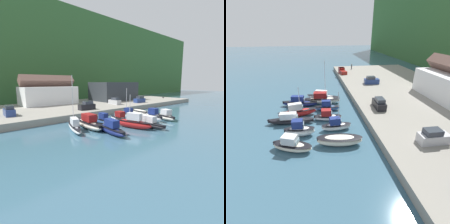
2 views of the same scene
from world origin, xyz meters
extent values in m
plane|color=#385B70|center=(0.00, 0.00, 0.00)|extent=(320.00, 320.00, 0.00)
cube|color=#386633|center=(0.00, 77.27, 20.92)|extent=(240.00, 50.56, 41.84)
cube|color=gray|center=(0.00, 26.17, 0.69)|extent=(92.89, 29.06, 1.39)
cube|color=white|center=(-5.55, 33.06, 4.15)|extent=(16.33, 8.75, 5.52)
cube|color=brown|center=(-5.55, 33.06, 8.73)|extent=(16.65, 3.64, 3.64)
cube|color=#2D3338|center=(18.83, 29.08, 4.84)|extent=(16.63, 11.12, 6.91)
cube|color=slate|center=(18.83, 23.58, 4.84)|extent=(15.80, 0.10, 4.15)
ellipsoid|color=white|center=(-13.00, 4.75, 0.55)|extent=(4.06, 8.24, 1.09)
ellipsoid|color=black|center=(-13.00, 4.75, 0.93)|extent=(4.17, 8.41, 0.12)
cube|color=silver|center=(-13.13, 4.36, 1.68)|extent=(1.95, 3.07, 1.17)
cube|color=#8CA5B2|center=(-12.60, 5.86, 1.50)|extent=(0.93, 0.41, 0.59)
cylinder|color=silver|center=(-12.79, 5.33, 5.29)|extent=(0.10, 0.10, 8.40)
ellipsoid|color=white|center=(-10.39, 4.36, 0.72)|extent=(2.99, 8.54, 1.44)
ellipsoid|color=black|center=(-10.39, 4.36, 1.23)|extent=(3.10, 8.72, 0.12)
cube|color=maroon|center=(-10.43, 3.95, 2.07)|extent=(1.91, 3.08, 1.26)
cube|color=#8CA5B2|center=(-10.27, 5.55, 1.88)|extent=(1.47, 0.25, 0.63)
cube|color=black|center=(-10.79, 0.41, 1.01)|extent=(0.39, 0.31, 0.56)
ellipsoid|color=#33568E|center=(-6.30, 5.21, 0.55)|extent=(1.86, 5.37, 1.09)
ellipsoid|color=black|center=(-6.30, 5.21, 0.93)|extent=(1.93, 5.48, 0.12)
cube|color=navy|center=(-6.32, 4.95, 1.68)|extent=(1.24, 1.92, 1.17)
cube|color=#8CA5B2|center=(-6.24, 6.02, 1.50)|extent=(1.00, 0.17, 0.59)
cube|color=black|center=(-6.49, 2.71, 0.76)|extent=(0.38, 0.31, 0.56)
ellipsoid|color=white|center=(-2.00, 4.85, 0.50)|extent=(2.34, 5.40, 1.00)
ellipsoid|color=black|center=(-2.00, 4.85, 0.85)|extent=(2.42, 5.51, 0.12)
cube|color=maroon|center=(-2.02, 4.59, 1.57)|extent=(1.55, 1.96, 1.15)
cube|color=#8CA5B2|center=(-1.92, 5.65, 1.40)|extent=(1.24, 0.22, 0.57)
cube|color=black|center=(-2.24, 2.37, 0.70)|extent=(0.39, 0.31, 0.56)
ellipsoid|color=white|center=(1.89, 5.98, 0.59)|extent=(1.89, 5.21, 1.17)
ellipsoid|color=black|center=(1.89, 5.98, 1.00)|extent=(1.96, 5.31, 0.12)
cube|color=navy|center=(1.91, 5.73, 1.77)|extent=(1.30, 1.86, 1.19)
cube|color=#8CA5B2|center=(1.85, 6.77, 1.59)|extent=(1.09, 0.16, 0.60)
cylinder|color=silver|center=(1.87, 6.37, 4.05)|extent=(0.10, 0.10, 5.75)
ellipsoid|color=white|center=(6.26, 5.84, 0.76)|extent=(3.00, 7.02, 1.52)
ellipsoid|color=black|center=(6.26, 5.84, 1.29)|extent=(3.10, 7.16, 0.12)
cube|color=black|center=(5.87, 2.63, 1.07)|extent=(0.39, 0.32, 0.56)
ellipsoid|color=navy|center=(-9.56, -0.79, 0.60)|extent=(2.96, 7.97, 1.20)
ellipsoid|color=black|center=(-9.56, -0.79, 1.02)|extent=(3.06, 8.13, 0.12)
cube|color=navy|center=(-9.63, -1.18, 1.80)|extent=(1.71, 2.90, 1.20)
cube|color=#8CA5B2|center=(-9.38, 0.32, 1.62)|extent=(1.15, 0.29, 0.60)
cube|color=black|center=(-10.18, -4.44, 0.84)|extent=(0.40, 0.34, 0.56)
ellipsoid|color=red|center=(-4.32, -0.94, 0.77)|extent=(3.15, 7.63, 1.54)
ellipsoid|color=black|center=(-4.32, -0.94, 1.31)|extent=(3.24, 7.79, 0.12)
cube|color=silver|center=(-4.24, -1.31, 2.18)|extent=(1.72, 2.81, 1.28)
cube|color=#8CA5B2|center=(-4.55, 0.11, 1.99)|extent=(1.07, 0.33, 0.64)
cylinder|color=silver|center=(-4.44, -0.40, 3.82)|extent=(0.10, 0.10, 4.56)
ellipsoid|color=black|center=(-1.54, -1.99, 0.50)|extent=(2.10, 8.55, 1.01)
ellipsoid|color=black|center=(-1.54, -1.99, 0.86)|extent=(2.17, 8.72, 0.12)
cube|color=silver|center=(-1.56, -2.42, 1.59)|extent=(1.39, 3.03, 1.15)
cube|color=#8CA5B2|center=(-1.48, -0.79, 1.41)|extent=(1.12, 0.16, 0.58)
cube|color=black|center=(-1.76, -6.01, 0.71)|extent=(0.37, 0.30, 0.56)
ellipsoid|color=silver|center=(2.87, -0.21, 0.80)|extent=(1.99, 4.93, 1.60)
ellipsoid|color=black|center=(2.87, -0.21, 1.36)|extent=(2.06, 5.03, 0.12)
cube|color=navy|center=(2.86, -0.45, 2.25)|extent=(1.41, 1.76, 1.30)
cube|color=#8CA5B2|center=(2.90, 0.55, 2.05)|extent=(1.21, 0.15, 0.65)
cube|color=black|center=(2.77, -2.52, 1.12)|extent=(0.37, 0.30, 0.56)
ellipsoid|color=white|center=(6.55, -1.10, 0.59)|extent=(3.84, 6.17, 1.19)
ellipsoid|color=black|center=(6.55, -1.10, 1.01)|extent=(3.96, 6.30, 0.12)
cube|color=silver|center=(6.46, -1.37, 1.79)|extent=(2.10, 2.43, 1.20)
cube|color=#8CA5B2|center=(6.85, -0.27, 1.61)|extent=(1.30, 0.55, 0.60)
cube|color=black|center=(5.62, -3.71, 0.83)|extent=(0.43, 0.38, 0.56)
cube|color=navy|center=(19.40, 16.60, 2.09)|extent=(4.27, 1.97, 1.40)
cube|color=#333842|center=(19.71, 16.59, 3.17)|extent=(2.37, 1.62, 0.76)
cube|color=navy|center=(-19.73, 19.41, 2.09)|extent=(2.06, 4.30, 1.40)
cube|color=#333842|center=(-19.75, 19.09, 3.17)|extent=(1.67, 2.40, 0.76)
cube|color=black|center=(-3.10, 15.44, 2.09)|extent=(4.28, 1.99, 1.40)
cube|color=#333842|center=(-2.79, 15.43, 3.17)|extent=(2.38, 1.64, 0.76)
cube|color=#B7B7BC|center=(9.58, 18.66, 2.09)|extent=(1.87, 4.23, 1.40)
cube|color=#333842|center=(9.58, 18.35, 3.17)|extent=(1.57, 2.33, 0.76)
cylinder|color=black|center=(38.43, 19.06, 1.53)|extent=(0.12, 0.12, 0.28)
ellipsoid|color=black|center=(38.43, 19.06, 1.85)|extent=(0.85, 0.64, 0.36)
sphere|color=black|center=(38.11, 19.22, 1.95)|extent=(0.22, 0.22, 0.22)
camera|label=1|loc=(-27.91, -21.42, 8.25)|focal=28.00mm
camera|label=2|loc=(27.85, 2.37, 16.04)|focal=28.00mm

